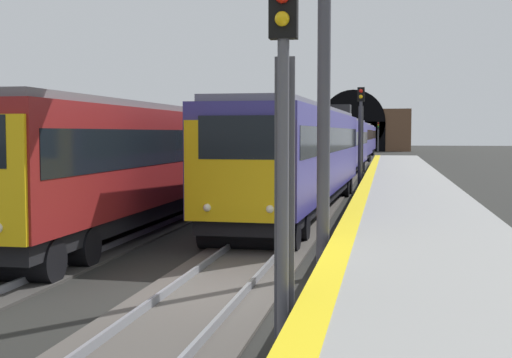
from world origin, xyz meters
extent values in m
plane|color=black|center=(0.00, 0.00, 0.00)|extent=(320.00, 320.00, 0.00)
cube|color=gray|center=(0.00, -4.18, 0.46)|extent=(112.00, 3.99, 0.91)
cube|color=yellow|center=(0.00, -2.43, 0.91)|extent=(112.00, 0.50, 0.01)
cube|color=#4C4742|center=(0.00, 0.00, 0.03)|extent=(160.00, 2.68, 0.06)
cube|color=gray|center=(0.00, 0.72, 0.14)|extent=(160.00, 0.07, 0.15)
cube|color=gray|center=(0.00, -0.72, 0.14)|extent=(160.00, 0.07, 0.15)
cube|color=gray|center=(0.00, 3.84, 0.14)|extent=(160.00, 0.07, 0.15)
cube|color=navy|center=(13.95, 0.00, 2.39)|extent=(20.04, 3.45, 2.99)
cube|color=black|center=(13.95, 0.00, 2.85)|extent=(19.24, 3.46, 0.87)
cube|color=slate|center=(13.95, 0.00, 3.99)|extent=(19.43, 3.00, 0.20)
cube|color=black|center=(13.95, 0.00, 0.72)|extent=(19.63, 3.09, 0.47)
cylinder|color=black|center=(5.06, 0.25, 0.42)|extent=(0.92, 2.69, 0.84)
cylinder|color=black|center=(6.86, 0.20, 0.42)|extent=(0.92, 2.69, 0.84)
cylinder|color=black|center=(21.05, -0.20, 0.42)|extent=(0.92, 2.69, 0.84)
cylinder|color=black|center=(22.85, -0.25, 0.42)|extent=(0.92, 2.69, 0.84)
cube|color=#E5B20F|center=(3.93, 0.28, 2.16)|extent=(0.20, 2.79, 2.53)
cube|color=black|center=(3.88, 0.28, 2.99)|extent=(0.10, 2.03, 1.08)
sphere|color=#F2EACC|center=(3.85, -0.52, 1.24)|extent=(0.20, 0.20, 0.20)
sphere|color=#F2EACC|center=(3.90, 1.07, 1.24)|extent=(0.20, 0.20, 0.20)
cube|color=navy|center=(34.66, 0.00, 2.39)|extent=(20.04, 3.45, 2.99)
cube|color=black|center=(34.66, 0.00, 2.72)|extent=(19.24, 3.46, 0.87)
cube|color=slate|center=(34.66, 0.00, 3.99)|extent=(19.43, 3.00, 0.20)
cube|color=black|center=(34.66, 0.00, 0.72)|extent=(19.63, 3.09, 0.47)
cylinder|color=black|center=(25.95, 0.24, 0.42)|extent=(0.92, 2.69, 0.84)
cylinder|color=black|center=(27.75, 0.19, 0.42)|extent=(0.92, 2.69, 0.84)
cylinder|color=black|center=(41.57, -0.19, 0.42)|extent=(0.92, 2.69, 0.84)
cylinder|color=black|center=(43.37, -0.24, 0.42)|extent=(0.92, 2.69, 0.84)
cube|color=navy|center=(55.37, 0.00, 2.39)|extent=(20.04, 3.45, 2.99)
cube|color=black|center=(55.37, 0.00, 2.90)|extent=(19.24, 3.46, 0.97)
cube|color=slate|center=(55.37, 0.00, 3.99)|extent=(19.43, 3.00, 0.20)
cube|color=black|center=(55.37, 0.00, 0.72)|extent=(19.63, 3.09, 0.47)
cylinder|color=black|center=(46.37, 0.25, 0.42)|extent=(0.92, 2.69, 0.84)
cylinder|color=black|center=(48.17, 0.20, 0.42)|extent=(0.92, 2.69, 0.84)
cylinder|color=black|center=(62.57, -0.20, 0.42)|extent=(0.92, 2.69, 0.84)
cylinder|color=black|center=(64.37, -0.25, 0.42)|extent=(0.92, 2.69, 0.84)
cube|color=navy|center=(76.08, 0.00, 2.39)|extent=(20.04, 3.45, 2.99)
cube|color=black|center=(76.08, 0.00, 2.86)|extent=(19.24, 3.46, 1.02)
cube|color=slate|center=(76.08, 0.00, 3.99)|extent=(19.43, 3.00, 0.20)
cube|color=black|center=(76.08, 0.00, 0.72)|extent=(19.63, 3.09, 0.47)
cylinder|color=black|center=(67.17, 0.25, 0.42)|extent=(0.92, 2.69, 0.84)
cylinder|color=black|center=(68.97, 0.20, 0.42)|extent=(0.92, 2.69, 0.84)
cylinder|color=black|center=(83.19, -0.20, 0.42)|extent=(0.92, 2.69, 0.84)
cylinder|color=black|center=(84.99, -0.25, 0.42)|extent=(0.92, 2.69, 0.84)
cube|color=black|center=(34.66, 0.00, 4.54)|extent=(1.35, 1.78, 0.90)
cube|color=maroon|center=(8.56, 4.56, 2.38)|extent=(19.01, 2.78, 2.80)
cube|color=black|center=(8.56, 4.56, 2.69)|extent=(18.25, 2.81, 1.00)
cube|color=slate|center=(8.56, 4.56, 3.88)|extent=(18.44, 2.37, 0.20)
cube|color=black|center=(8.56, 4.56, 0.79)|extent=(18.63, 2.45, 0.52)
cylinder|color=black|center=(0.29, 4.57, 0.47)|extent=(0.93, 2.54, 0.93)
cylinder|color=black|center=(2.09, 4.57, 0.47)|extent=(0.93, 2.54, 0.93)
cylinder|color=black|center=(15.02, 4.56, 0.47)|extent=(0.93, 2.54, 0.93)
cylinder|color=black|center=(16.82, 4.55, 0.47)|extent=(0.93, 2.54, 0.93)
cube|color=maroon|center=(28.15, 4.56, 2.38)|extent=(19.01, 2.78, 2.80)
cube|color=black|center=(28.15, 4.56, 2.76)|extent=(18.25, 2.81, 0.95)
cube|color=slate|center=(28.15, 4.56, 3.88)|extent=(18.44, 2.37, 0.20)
cube|color=black|center=(28.15, 4.56, 0.79)|extent=(18.63, 2.45, 0.52)
cylinder|color=black|center=(19.69, 4.57, 0.47)|extent=(0.93, 2.54, 0.93)
cylinder|color=black|center=(21.49, 4.57, 0.47)|extent=(0.93, 2.54, 0.93)
cylinder|color=black|center=(34.81, 4.56, 0.47)|extent=(0.93, 2.54, 0.93)
cylinder|color=black|center=(36.61, 4.55, 0.47)|extent=(0.93, 2.54, 0.93)
cylinder|color=#4C4C54|center=(-3.46, -1.92, 2.18)|extent=(0.16, 0.16, 4.36)
cube|color=black|center=(-3.46, -1.92, 4.74)|extent=(0.20, 0.38, 0.75)
cube|color=#4C4C54|center=(-3.32, -1.92, 2.18)|extent=(0.04, 0.28, 3.93)
sphere|color=yellow|center=(-3.59, -1.92, 4.61)|extent=(0.20, 0.20, 0.20)
cylinder|color=#38383D|center=(24.69, -1.92, 2.38)|extent=(0.16, 0.16, 4.76)
cube|color=black|center=(24.69, -1.92, 5.13)|extent=(0.20, 0.38, 0.75)
cube|color=#38383D|center=(24.83, -1.92, 2.38)|extent=(0.04, 0.28, 4.28)
sphere|color=red|center=(24.56, -1.92, 5.31)|extent=(0.20, 0.20, 0.20)
sphere|color=yellow|center=(24.56, -1.92, 5.01)|extent=(0.20, 0.20, 0.20)
cylinder|color=#38383D|center=(97.07, -1.92, 1.87)|extent=(0.16, 0.16, 3.75)
cube|color=black|center=(97.07, -1.92, 4.27)|extent=(0.20, 0.38, 1.05)
cube|color=#38383D|center=(97.21, -1.92, 1.87)|extent=(0.04, 0.28, 3.37)
sphere|color=red|center=(96.94, -1.92, 4.60)|extent=(0.20, 0.20, 0.20)
sphere|color=yellow|center=(96.94, -1.92, 4.30)|extent=(0.20, 0.20, 0.20)
sphere|color=green|center=(96.94, -1.92, 4.00)|extent=(0.20, 0.20, 0.20)
cylinder|color=#3F3F47|center=(2.00, -1.98, 3.58)|extent=(0.28, 0.28, 7.16)
cube|color=brown|center=(105.65, 2.28, 3.53)|extent=(2.51, 18.91, 7.05)
cube|color=black|center=(104.35, 2.28, 2.47)|extent=(0.12, 10.59, 4.94)
cylinder|color=black|center=(104.35, 2.28, 4.94)|extent=(0.12, 10.59, 10.59)
camera|label=1|loc=(-12.87, -3.31, 3.11)|focal=49.04mm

